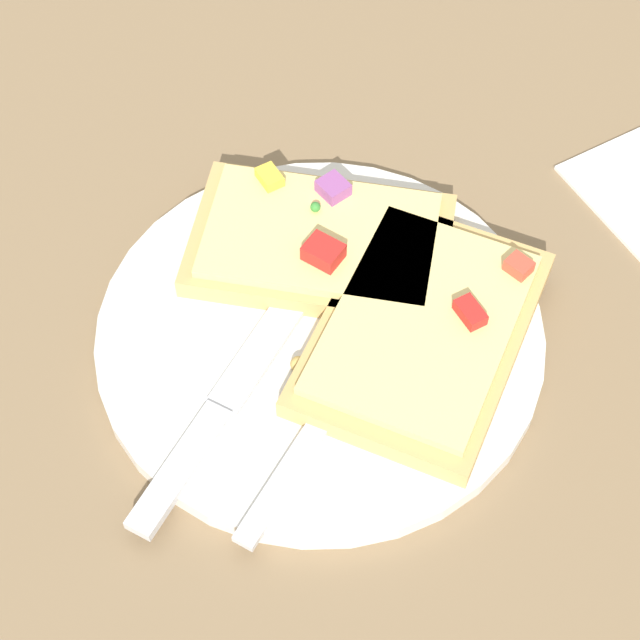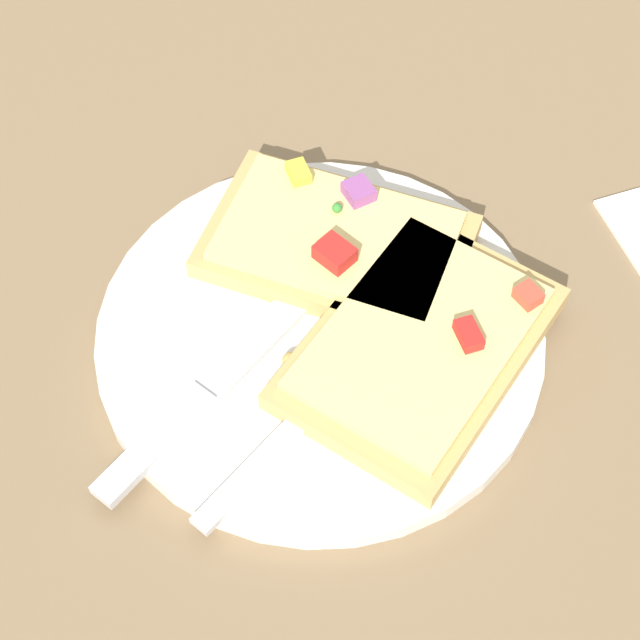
{
  "view_description": "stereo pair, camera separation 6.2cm",
  "coord_description": "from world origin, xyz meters",
  "px_view_note": "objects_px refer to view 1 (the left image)",
  "views": [
    {
      "loc": [
        -0.3,
        0.17,
        0.54
      ],
      "look_at": [
        0.0,
        0.0,
        0.02
      ],
      "focal_mm": 60.0,
      "sensor_mm": 36.0,
      "label": 1
    },
    {
      "loc": [
        -0.33,
        0.12,
        0.54
      ],
      "look_at": [
        0.0,
        0.0,
        0.02
      ],
      "focal_mm": 60.0,
      "sensor_mm": 36.0,
      "label": 2
    }
  ],
  "objects_px": {
    "fork": "(354,370)",
    "knife": "(228,397)",
    "plate": "(320,335)",
    "pizza_slice_main": "(320,242)",
    "pizza_slice_corner": "(422,329)"
  },
  "relations": [
    {
      "from": "fork",
      "to": "knife",
      "type": "distance_m",
      "value": 0.07
    },
    {
      "from": "plate",
      "to": "knife",
      "type": "bearing_deg",
      "value": 102.76
    },
    {
      "from": "pizza_slice_main",
      "to": "pizza_slice_corner",
      "type": "relative_size",
      "value": 0.94
    },
    {
      "from": "plate",
      "to": "pizza_slice_corner",
      "type": "height_order",
      "value": "pizza_slice_corner"
    },
    {
      "from": "pizza_slice_corner",
      "to": "pizza_slice_main",
      "type": "bearing_deg",
      "value": -113.81
    },
    {
      "from": "plate",
      "to": "pizza_slice_corner",
      "type": "xyz_separation_m",
      "value": [
        -0.04,
        -0.05,
        0.02
      ]
    },
    {
      "from": "knife",
      "to": "pizza_slice_main",
      "type": "distance_m",
      "value": 0.12
    },
    {
      "from": "plate",
      "to": "knife",
      "type": "height_order",
      "value": "knife"
    },
    {
      "from": "fork",
      "to": "pizza_slice_corner",
      "type": "bearing_deg",
      "value": -30.23
    },
    {
      "from": "plate",
      "to": "pizza_slice_main",
      "type": "distance_m",
      "value": 0.06
    },
    {
      "from": "fork",
      "to": "pizza_slice_corner",
      "type": "distance_m",
      "value": 0.05
    },
    {
      "from": "pizza_slice_corner",
      "to": "knife",
      "type": "bearing_deg",
      "value": -46.31
    },
    {
      "from": "knife",
      "to": "pizza_slice_corner",
      "type": "xyz_separation_m",
      "value": [
        -0.02,
        -0.12,
        0.01
      ]
    },
    {
      "from": "knife",
      "to": "pizza_slice_corner",
      "type": "relative_size",
      "value": 1.0
    },
    {
      "from": "knife",
      "to": "pizza_slice_main",
      "type": "relative_size",
      "value": 1.07
    }
  ]
}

